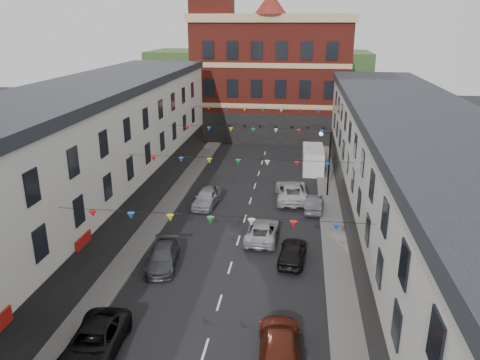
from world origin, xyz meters
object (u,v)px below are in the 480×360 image
at_px(car_left_e, 207,198).
at_px(pedestrian, 215,195).
at_px(car_right_e, 314,203).
at_px(car_right_f, 292,191).
at_px(white_van, 313,159).
at_px(car_left_c, 94,342).
at_px(street_lamp, 327,155).
at_px(car_right_c, 280,344).
at_px(car_right_d, 292,252).
at_px(moving_car, 262,231).
at_px(car_left_d, 163,257).

relative_size(car_left_e, pedestrian, 2.68).
xyz_separation_m(car_right_e, car_right_f, (-1.90, 2.29, 0.17)).
bearing_deg(white_van, car_left_c, -109.86).
bearing_deg(street_lamp, car_right_f, -157.13).
xyz_separation_m(car_right_c, white_van, (2.00, 29.91, 0.50)).
bearing_deg(car_left_c, street_lamp, 59.88).
bearing_deg(car_right_e, street_lamp, -104.67).
xyz_separation_m(car_right_d, pedestrian, (-6.93, 9.55, 0.10)).
relative_size(car_left_e, moving_car, 0.91).
distance_m(car_right_e, pedestrian, 8.50).
bearing_deg(car_left_d, car_right_f, 50.91).
distance_m(car_right_c, moving_car, 12.71).
relative_size(car_left_d, car_right_f, 0.76).
distance_m(street_lamp, car_left_c, 26.05).
height_order(car_left_d, car_left_e, car_left_e).
distance_m(car_left_e, moving_car, 7.91).
xyz_separation_m(car_left_d, pedestrian, (1.37, 11.27, 0.17)).
bearing_deg(street_lamp, car_right_e, -106.56).
bearing_deg(car_right_c, moving_car, -84.67).
xyz_separation_m(car_left_d, car_right_f, (7.96, 13.08, 0.17)).
relative_size(street_lamp, car_right_d, 1.43).
bearing_deg(car_right_d, moving_car, -49.43).
relative_size(street_lamp, car_right_f, 1.02).
bearing_deg(moving_car, pedestrian, -52.51).
distance_m(car_left_c, car_right_f, 23.50).
distance_m(car_left_c, moving_car, 15.17).
xyz_separation_m(car_right_c, pedestrian, (-6.58, 19.01, 0.10)).
xyz_separation_m(car_left_c, car_right_f, (8.71, 21.83, 0.11)).
height_order(car_left_c, white_van, white_van).
height_order(street_lamp, car_right_f, street_lamp).
distance_m(car_right_f, pedestrian, 6.83).
distance_m(street_lamp, car_right_d, 13.26).
relative_size(car_right_c, moving_car, 1.03).
bearing_deg(white_van, car_left_d, -114.95).
distance_m(car_right_c, car_right_f, 20.82).
relative_size(car_right_d, white_van, 0.76).
bearing_deg(car_right_f, pedestrian, 10.17).
height_order(car_right_c, pedestrian, pedestrian).
xyz_separation_m(car_left_e, car_right_e, (9.10, 0.09, -0.10)).
relative_size(car_left_d, white_van, 0.81).
relative_size(car_left_d, moving_car, 0.92).
distance_m(car_left_d, white_van, 24.31).
relative_size(street_lamp, pedestrian, 3.67).
distance_m(car_left_c, car_left_d, 8.78).
distance_m(car_left_d, car_right_e, 14.62).
bearing_deg(car_right_d, car_left_c, 53.55).
height_order(car_left_d, white_van, white_van).
bearing_deg(car_right_e, pedestrian, -1.31).
bearing_deg(car_right_e, white_van, -88.61).
height_order(car_left_e, white_van, white_van).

